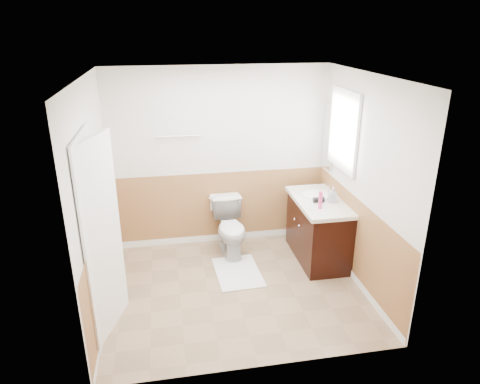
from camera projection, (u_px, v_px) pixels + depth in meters
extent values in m
plane|color=#8C7051|center=(236.00, 289.00, 5.23)|extent=(3.00, 3.00, 0.00)
plane|color=white|center=(235.00, 76.00, 4.33)|extent=(3.00, 3.00, 0.00)
plane|color=silver|center=(219.00, 159.00, 5.97)|extent=(3.00, 0.00, 3.00)
plane|color=silver|center=(261.00, 248.00, 3.59)|extent=(3.00, 0.00, 3.00)
plane|color=silver|center=(94.00, 201.00, 4.53)|extent=(0.00, 3.00, 3.00)
plane|color=silver|center=(362.00, 184.00, 5.03)|extent=(0.00, 3.00, 3.00)
plane|color=#9E693F|center=(220.00, 209.00, 6.23)|extent=(3.00, 0.00, 3.00)
plane|color=#9E693F|center=(259.00, 322.00, 3.87)|extent=(3.00, 0.00, 3.00)
plane|color=#9E693F|center=(103.00, 264.00, 4.81)|extent=(0.00, 2.60, 2.60)
plane|color=#9E693F|center=(355.00, 242.00, 5.30)|extent=(0.00, 2.60, 2.60)
imported|color=silver|center=(231.00, 228.00, 5.93)|extent=(0.45, 0.76, 0.75)
cube|color=white|center=(238.00, 272.00, 5.56)|extent=(0.59, 0.82, 0.02)
cube|color=black|center=(318.00, 231.00, 5.79)|extent=(0.55, 1.10, 0.80)
sphere|color=silver|center=(299.00, 226.00, 5.59)|extent=(0.03, 0.03, 0.03)
sphere|color=silver|center=(295.00, 219.00, 5.78)|extent=(0.03, 0.03, 0.03)
cube|color=white|center=(319.00, 202.00, 5.63)|extent=(0.60, 1.15, 0.05)
cylinder|color=white|center=(316.00, 195.00, 5.76)|extent=(0.36, 0.36, 0.02)
cylinder|color=#B7B8BE|center=(330.00, 190.00, 5.77)|extent=(0.02, 0.02, 0.14)
cylinder|color=#DF3983|center=(320.00, 200.00, 5.33)|extent=(0.05, 0.05, 0.22)
imported|color=#9CA1B0|center=(332.00, 195.00, 5.52)|extent=(0.10, 0.10, 0.20)
cylinder|color=black|center=(319.00, 200.00, 5.54)|extent=(0.14, 0.07, 0.07)
cylinder|color=black|center=(316.00, 202.00, 5.56)|extent=(0.03, 0.03, 0.07)
cube|color=silver|center=(328.00, 136.00, 5.92)|extent=(0.02, 0.35, 0.90)
cube|color=white|center=(344.00, 130.00, 5.38)|extent=(0.04, 0.80, 1.00)
cube|color=white|center=(345.00, 130.00, 5.38)|extent=(0.01, 0.70, 0.90)
cube|color=white|center=(101.00, 240.00, 4.22)|extent=(0.29, 0.78, 2.04)
cube|color=white|center=(93.00, 240.00, 4.20)|extent=(0.02, 0.92, 2.10)
sphere|color=silver|center=(112.00, 231.00, 4.56)|extent=(0.06, 0.06, 0.06)
cylinder|color=silver|center=(178.00, 136.00, 5.71)|extent=(0.62, 0.02, 0.02)
cylinder|color=silver|center=(214.00, 198.00, 6.09)|extent=(0.14, 0.02, 0.02)
cylinder|color=white|center=(214.00, 198.00, 6.09)|extent=(0.10, 0.11, 0.11)
cube|color=white|center=(214.00, 205.00, 6.13)|extent=(0.10, 0.01, 0.16)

